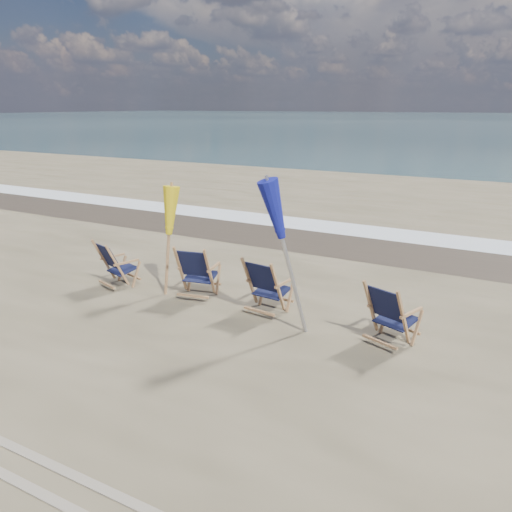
% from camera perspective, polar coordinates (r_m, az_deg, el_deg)
% --- Properties ---
extents(surf_foam, '(200.00, 1.40, 0.01)m').
position_cam_1_polar(surf_foam, '(14.00, 11.93, 2.87)').
color(surf_foam, silver).
rests_on(surf_foam, ground).
extents(wet_sand_strip, '(200.00, 2.60, 0.00)m').
position_cam_1_polar(wet_sand_strip, '(12.61, 9.95, 1.44)').
color(wet_sand_strip, '#42362A').
rests_on(wet_sand_strip, ground).
extents(beach_chair_0, '(0.77, 0.81, 0.93)m').
position_cam_1_polar(beach_chair_0, '(9.44, -15.54, -1.28)').
color(beach_chair_0, '#121635').
rests_on(beach_chair_0, ground).
extents(beach_chair_1, '(0.77, 0.83, 1.00)m').
position_cam_1_polar(beach_chair_1, '(8.68, -5.33, -2.05)').
color(beach_chair_1, '#121635').
rests_on(beach_chair_1, ground).
extents(beach_chair_2, '(0.71, 0.77, 0.98)m').
position_cam_1_polar(beach_chair_2, '(7.94, 2.50, -3.89)').
color(beach_chair_2, '#121635').
rests_on(beach_chair_2, ground).
extents(beach_chair_3, '(0.82, 0.87, 0.97)m').
position_cam_1_polar(beach_chair_3, '(7.16, 16.47, -7.08)').
color(beach_chair_3, '#121635').
rests_on(beach_chair_3, ground).
extents(umbrella_yellow, '(0.30, 0.30, 1.94)m').
position_cam_1_polar(umbrella_yellow, '(8.91, -10.18, 4.46)').
color(umbrella_yellow, '#AA794C').
rests_on(umbrella_yellow, ground).
extents(umbrella_blue, '(0.30, 0.30, 2.39)m').
position_cam_1_polar(umbrella_blue, '(7.00, 3.93, 4.89)').
color(umbrella_blue, '#A5A5AD').
rests_on(umbrella_blue, ground).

